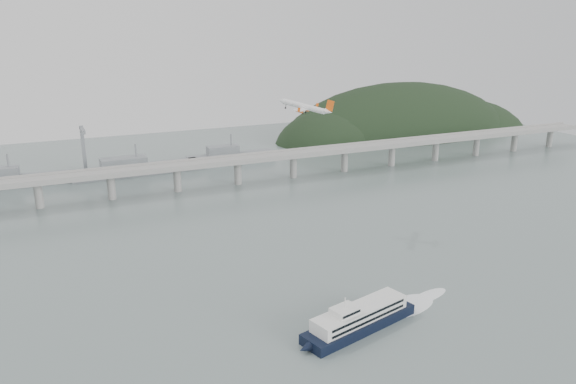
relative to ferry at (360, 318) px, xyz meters
name	(u,v)px	position (x,y,z in m)	size (l,w,h in m)	color
ground	(333,291)	(6.80, 36.10, -4.83)	(900.00, 900.00, 0.00)	slate
bridge	(212,166)	(5.65, 236.10, 12.81)	(800.00, 22.00, 23.90)	gray
headland	(408,147)	(291.98, 367.85, -24.18)	(365.00, 155.00, 156.00)	black
distant_fleet	(3,181)	(-148.56, 301.18, 1.39)	(453.00, 60.90, 40.00)	slate
ferry	(360,318)	(0.00, 0.00, 0.00)	(92.92, 34.03, 17.82)	black
airliner	(305,107)	(25.29, 107.75, 75.80)	(27.52, 28.40, 9.10)	white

